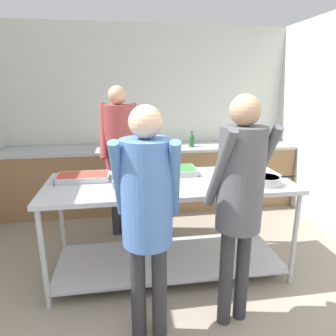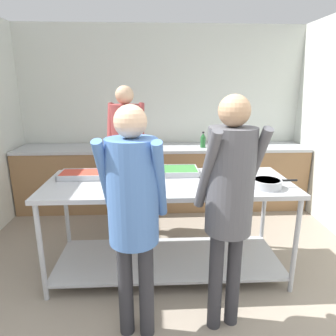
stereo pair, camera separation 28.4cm
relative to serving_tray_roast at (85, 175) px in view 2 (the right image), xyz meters
The scene contains 12 objects.
wall_rear 2.07m from the serving_tray_roast, 67.00° to the left, with size 4.34×0.06×2.65m.
back_counter 1.78m from the serving_tray_roast, 62.14° to the left, with size 4.18×0.65×0.93m.
serving_counter 0.88m from the serving_tray_roast, 11.26° to the right, with size 2.26×0.87×0.94m.
serving_tray_roast is the anchor object (origin of this frame).
serving_tray_vegetables 0.49m from the serving_tray_roast, 16.75° to the right, with size 0.39×0.32×0.05m.
serving_tray_greens 0.91m from the serving_tray_roast, ahead, with size 0.40×0.32×0.05m.
plate_stack 1.28m from the serving_tray_roast, ahead, with size 0.27×0.27×0.04m.
sauce_pan 1.69m from the serving_tray_roast, 13.03° to the right, with size 0.39×0.25×0.07m.
guest_serving_left 1.08m from the serving_tray_roast, 61.01° to the right, with size 0.47×0.38×1.69m.
guest_serving_right 1.48m from the serving_tray_roast, 36.97° to the right, with size 0.48×0.41×1.75m.
cook_behind_counter 0.79m from the serving_tray_roast, 63.61° to the left, with size 0.44×0.35×1.80m.
water_bottle 1.98m from the serving_tray_roast, 46.03° to the left, with size 0.07×0.07×0.23m.
Camera 2 is at (-0.13, -1.18, 1.81)m, focal length 32.00 mm.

